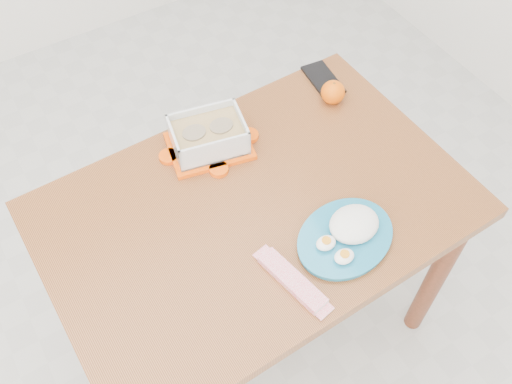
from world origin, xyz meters
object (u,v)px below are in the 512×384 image
food_container (209,136)px  smartphone (323,79)px  rice_plate (348,232)px  dining_table (256,229)px  orange_fruit (333,92)px

food_container → smartphone: (0.43, 0.06, -0.04)m
smartphone → rice_plate: bearing=-112.7°
dining_table → food_container: 0.29m
dining_table → orange_fruit: size_ratio=15.58×
dining_table → orange_fruit: bearing=26.5°
food_container → smartphone: food_container is taller
food_container → rice_plate: bearing=-58.9°
dining_table → orange_fruit: orange_fruit is taller
dining_table → orange_fruit: (0.39, 0.21, 0.15)m
rice_plate → smartphone: (0.28, 0.50, -0.02)m
orange_fruit → smartphone: 0.10m
rice_plate → smartphone: rice_plate is taller
orange_fruit → smartphone: size_ratio=0.46×
orange_fruit → rice_plate: size_ratio=0.23×
dining_table → food_container: size_ratio=4.35×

